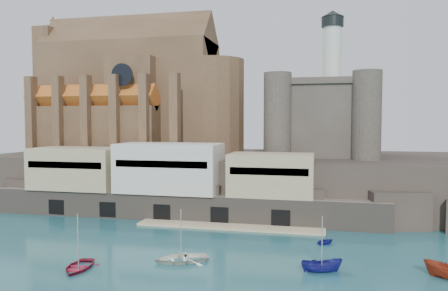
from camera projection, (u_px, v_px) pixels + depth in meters
ground at (182, 262)px, 52.49m from camera, size 300.00×300.00×0.00m
promontory at (241, 179)px, 90.58m from camera, size 100.00×36.00×10.00m
quay at (168, 183)px, 76.85m from camera, size 70.00×12.00×13.05m
church at (137, 98)px, 97.27m from camera, size 47.00×25.93×30.51m
castle_keep at (322, 114)px, 87.89m from camera, size 21.20×21.20×29.30m
boat_0 at (79, 269)px, 50.12m from camera, size 4.11×1.69×5.59m
boat_2 at (322, 272)px, 49.21m from camera, size 2.23×2.20×4.73m
boat_6 at (181, 261)px, 52.85m from camera, size 3.34×4.79×6.55m
boat_7 at (325, 244)px, 60.30m from camera, size 2.90×2.91×2.95m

